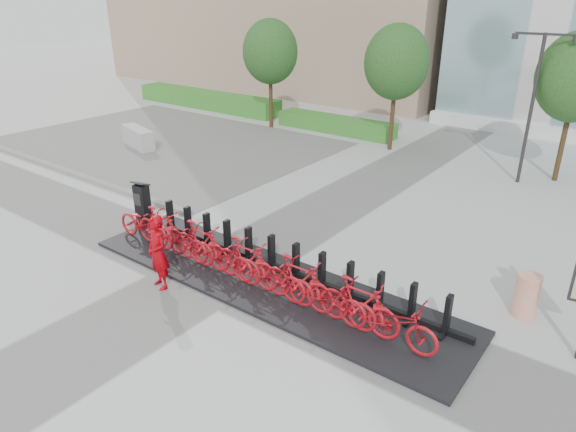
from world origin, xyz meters
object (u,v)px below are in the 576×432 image
Objects in this scene: worker_red at (158,252)px; jersey_barrier at (138,137)px; bike_0 at (144,224)px; kiosk at (143,205)px; construction_barrel at (526,295)px.

jersey_barrier is (-9.81, 7.02, -0.45)m from worker_red.
bike_0 is 9.69m from jersey_barrier.
kiosk is at bearing -21.13° from jersey_barrier.
construction_barrel reaches higher than jersey_barrier.
worker_red is at bearing -41.55° from kiosk.
bike_0 is at bearing -21.25° from jersey_barrier.
jersey_barrier is at bearing 134.07° from kiosk.
worker_red reaches higher than construction_barrel.
construction_barrel is at bearing 4.70° from jersey_barrier.
jersey_barrier is (-7.75, 5.81, -0.15)m from bike_0.
worker_red reaches higher than jersey_barrier.
bike_0 is at bearing -47.18° from kiosk.
worker_red is 7.86m from construction_barrel.
worker_red is 1.87× the size of construction_barrel.
construction_barrel is at bearing 42.20° from worker_red.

